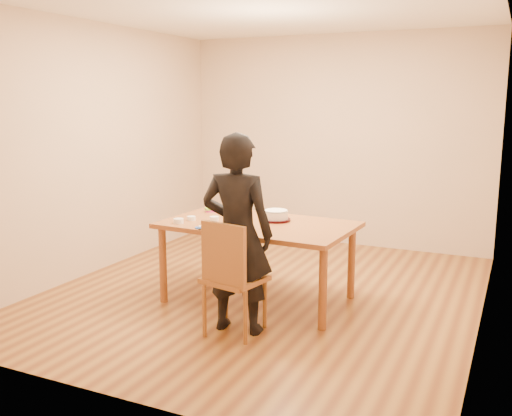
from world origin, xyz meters
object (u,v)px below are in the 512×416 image
at_px(cake, 276,215).
at_px(person, 237,234).
at_px(cake_plate, 276,220).
at_px(dining_table, 258,225).
at_px(dining_chair, 235,279).

distance_m(cake, person, 0.88).
bearing_deg(cake, cake_plate, 165.96).
relative_size(dining_table, dining_chair, 4.06).
bearing_deg(person, cake, -93.59).
distance_m(dining_table, person, 0.75).
distance_m(dining_chair, cake_plate, 0.97).
height_order(dining_chair, cake_plate, cake_plate).
bearing_deg(person, dining_table, -84.12).
xyz_separation_m(dining_table, dining_chair, (0.15, -0.78, -0.28)).
distance_m(dining_table, cake, 0.20).
bearing_deg(dining_table, dining_chair, -76.08).
distance_m(dining_table, cake_plate, 0.19).
bearing_deg(cake_plate, person, -87.86).
xyz_separation_m(dining_chair, cake, (-0.03, 0.92, 0.36)).
height_order(dining_table, person, person).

